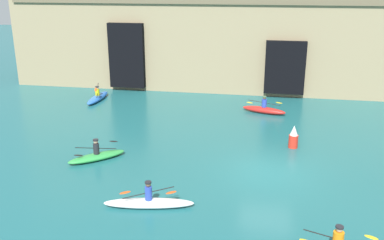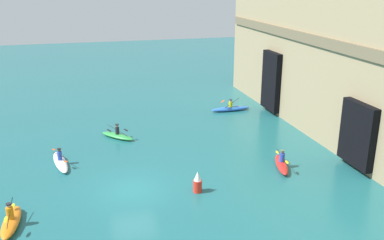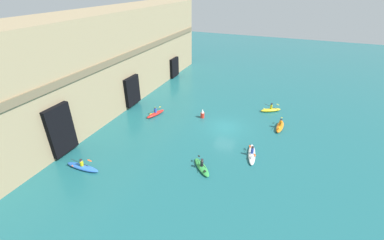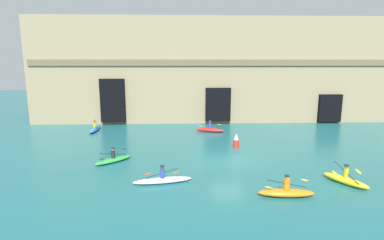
{
  "view_description": "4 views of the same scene",
  "coord_description": "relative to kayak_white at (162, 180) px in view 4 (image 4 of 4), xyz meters",
  "views": [
    {
      "loc": [
        -0.18,
        -18.45,
        8.58
      ],
      "look_at": [
        -3.89,
        1.58,
        1.87
      ],
      "focal_mm": 40.0,
      "sensor_mm": 36.0,
      "label": 1
    },
    {
      "loc": [
        21.86,
        -2.39,
        11.39
      ],
      "look_at": [
        -4.02,
        4.6,
        2.44
      ],
      "focal_mm": 40.0,
      "sensor_mm": 36.0,
      "label": 2
    },
    {
      "loc": [
        -26.58,
        -6.29,
        15.78
      ],
      "look_at": [
        -2.39,
        3.48,
        1.5
      ],
      "focal_mm": 24.0,
      "sensor_mm": 36.0,
      "label": 3
    },
    {
      "loc": [
        -3.42,
        -21.17,
        7.17
      ],
      "look_at": [
        -2.5,
        4.43,
        2.27
      ],
      "focal_mm": 28.0,
      "sensor_mm": 36.0,
      "label": 4
    }
  ],
  "objects": [
    {
      "name": "kayak_orange",
      "position": [
        6.85,
        -2.13,
        0.06
      ],
      "size": [
        3.09,
        0.97,
        1.22
      ],
      "rotation": [
        0.0,
        0.0,
        6.21
      ],
      "color": "orange",
      "rests_on": "ground"
    },
    {
      "name": "marker_buoy",
      "position": [
        5.86,
        7.49,
        0.37
      ],
      "size": [
        0.5,
        0.5,
        1.24
      ],
      "color": "red",
      "rests_on": "ground"
    },
    {
      "name": "kayak_red",
      "position": [
        4.17,
        13.46,
        0.07
      ],
      "size": [
        3.05,
        1.49,
        1.19
      ],
      "rotation": [
        0.0,
        0.0,
        5.99
      ],
      "color": "red",
      "rests_on": "ground"
    },
    {
      "name": "kayak_white",
      "position": [
        0.0,
        0.0,
        0.0
      ],
      "size": [
        3.65,
        1.33,
        1.1
      ],
      "rotation": [
        0.0,
        0.0,
        0.18
      ],
      "color": "white",
      "rests_on": "ground"
    },
    {
      "name": "kayak_blue",
      "position": [
        -8.1,
        14.52,
        0.02
      ],
      "size": [
        0.78,
        3.6,
        1.15
      ],
      "rotation": [
        0.0,
        0.0,
        4.72
      ],
      "color": "blue",
      "rests_on": "ground"
    },
    {
      "name": "ground_plane",
      "position": [
        4.6,
        3.99,
        -0.2
      ],
      "size": [
        120.0,
        120.0,
        0.0
      ],
      "primitive_type": "plane",
      "color": "#1E6066"
    },
    {
      "name": "cliff_bluff",
      "position": [
        5.66,
        21.65,
        6.0
      ],
      "size": [
        44.68,
        7.92,
        12.45
      ],
      "color": "#9E8966",
      "rests_on": "ground"
    },
    {
      "name": "kayak_green",
      "position": [
        -3.84,
        4.03,
        0.01
      ],
      "size": [
        2.67,
        2.56,
        1.09
      ],
      "rotation": [
        0.0,
        0.0,
        3.89
      ],
      "color": "green",
      "rests_on": "ground"
    },
    {
      "name": "kayak_yellow",
      "position": [
        11.01,
        -0.53,
        0.06
      ],
      "size": [
        2.04,
        2.76,
        1.2
      ],
      "rotation": [
        0.0,
        0.0,
        5.26
      ],
      "color": "yellow",
      "rests_on": "ground"
    }
  ]
}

